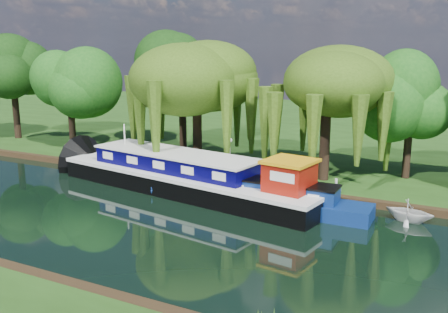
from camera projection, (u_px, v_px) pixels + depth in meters
The scene contains 15 objects.
ground at pixel (139, 219), 28.19m from camera, with size 120.00×120.00×0.00m, color black.
far_bank at pixel (316, 128), 57.70m from camera, with size 120.00×52.00×0.45m, color #1D3D10.
dutch_barge at pixel (189, 177), 33.25m from camera, with size 20.33×7.50×4.19m.
narrowboat at pixel (262, 196), 30.14m from camera, with size 13.12×2.35×1.91m.
red_dinghy at pixel (113, 176), 37.52m from camera, with size 1.96×2.75×0.57m, color maroon.
white_cruiser at pixel (409, 221), 27.81m from camera, with size 2.24×2.60×1.37m, color silver.
willow_left at pixel (197, 81), 37.49m from camera, with size 7.53×7.53×9.03m.
willow_right at pixel (327, 92), 33.54m from camera, with size 6.82×6.82×8.31m.
tree_far_left at pixel (69, 82), 44.26m from camera, with size 5.42×5.42×8.73m.
tree_far_back at pixel (13, 73), 49.14m from camera, with size 5.50×5.50×9.26m.
tree_far_mid at pixel (182, 75), 44.31m from camera, with size 5.85×5.85×9.58m.
tree_far_right at pixel (411, 103), 34.17m from camera, with size 4.68×4.68×7.65m.
lamppost at pixel (230, 146), 36.57m from camera, with size 0.36×0.36×2.56m.
mooring_posts at pixel (204, 170), 35.50m from camera, with size 19.16×0.16×1.00m.
reeds_near at pixel (167, 296), 18.43m from camera, with size 33.70×1.50×1.10m.
Camera 1 is at (16.42, -21.64, 9.59)m, focal length 40.00 mm.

